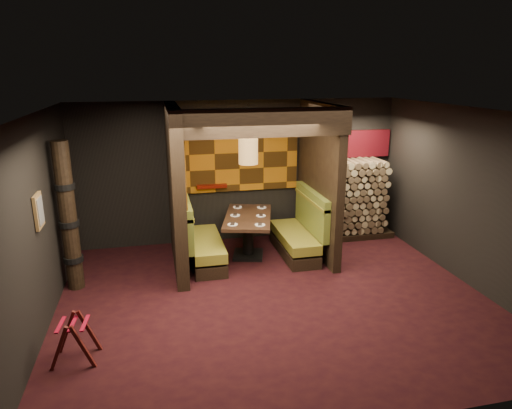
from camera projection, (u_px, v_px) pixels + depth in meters
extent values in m
cube|color=black|center=(275.00, 299.00, 7.07)|extent=(6.50, 5.50, 0.02)
cube|color=black|center=(277.00, 111.00, 6.25)|extent=(6.50, 5.50, 0.02)
cube|color=black|center=(240.00, 172.00, 9.24)|extent=(6.50, 0.02, 2.85)
cube|color=black|center=(356.00, 301.00, 4.08)|extent=(6.50, 0.02, 2.85)
cube|color=black|center=(36.00, 228.00, 5.97)|extent=(0.02, 5.50, 2.85)
cube|color=black|center=(471.00, 198.00, 7.35)|extent=(0.02, 5.50, 2.85)
cube|color=black|center=(176.00, 189.00, 7.92)|extent=(0.20, 2.20, 2.85)
cube|color=black|center=(319.00, 180.00, 8.52)|extent=(0.15, 2.10, 2.85)
cube|color=black|center=(263.00, 123.00, 6.97)|extent=(2.85, 0.18, 0.44)
cube|color=#A8600E|center=(239.00, 153.00, 9.08)|extent=(2.40, 0.06, 1.55)
cube|color=#A8600E|center=(181.00, 162.00, 7.98)|extent=(0.04, 1.85, 1.45)
cube|color=#5C0F05|center=(212.00, 186.00, 9.08)|extent=(0.60, 0.12, 0.07)
cube|color=black|center=(207.00, 256.00, 8.39)|extent=(0.55, 1.60, 0.22)
cube|color=olive|center=(206.00, 244.00, 8.32)|extent=(0.55, 1.60, 0.18)
cube|color=#4C6C2A|center=(187.00, 225.00, 8.14)|extent=(0.12, 1.60, 0.78)
cube|color=olive|center=(186.00, 206.00, 8.04)|extent=(0.15, 1.60, 0.06)
cube|color=black|center=(294.00, 249.00, 8.75)|extent=(0.55, 1.60, 0.22)
cube|color=olive|center=(294.00, 236.00, 8.68)|extent=(0.55, 1.60, 0.18)
cube|color=#4C6C2A|center=(311.00, 216.00, 8.64)|extent=(0.12, 1.60, 0.78)
cube|color=olive|center=(312.00, 198.00, 8.54)|extent=(0.15, 1.60, 0.06)
cube|color=black|center=(248.00, 255.00, 8.67)|extent=(0.67, 0.67, 0.06)
cylinder|color=black|center=(248.00, 238.00, 8.57)|extent=(0.20, 0.20, 0.75)
cube|color=#332015|center=(248.00, 217.00, 8.46)|extent=(1.20, 1.69, 0.06)
cylinder|color=white|center=(233.00, 225.00, 7.95)|extent=(0.18, 0.18, 0.01)
cube|color=black|center=(233.00, 224.00, 7.95)|extent=(0.10, 0.12, 0.02)
cylinder|color=white|center=(260.00, 225.00, 7.94)|extent=(0.18, 0.18, 0.01)
cube|color=black|center=(260.00, 224.00, 7.93)|extent=(0.10, 0.12, 0.02)
cylinder|color=white|center=(235.00, 215.00, 8.46)|extent=(0.18, 0.18, 0.01)
cube|color=black|center=(235.00, 215.00, 8.45)|extent=(0.10, 0.12, 0.02)
cylinder|color=white|center=(261.00, 216.00, 8.44)|extent=(0.18, 0.18, 0.01)
cube|color=black|center=(261.00, 215.00, 8.43)|extent=(0.10, 0.12, 0.02)
cylinder|color=white|center=(237.00, 207.00, 8.96)|extent=(0.18, 0.18, 0.01)
cube|color=black|center=(237.00, 206.00, 8.95)|extent=(0.10, 0.12, 0.02)
cylinder|color=white|center=(262.00, 207.00, 8.94)|extent=(0.18, 0.18, 0.01)
cube|color=black|center=(262.00, 207.00, 8.93)|extent=(0.10, 0.12, 0.02)
cylinder|color=olive|center=(248.00, 151.00, 8.06)|extent=(0.34, 0.34, 0.45)
sphere|color=#FFC672|center=(248.00, 151.00, 8.06)|extent=(0.18, 0.18, 0.18)
cylinder|color=black|center=(248.00, 121.00, 7.91)|extent=(0.02, 0.02, 0.60)
cube|color=olive|center=(38.00, 211.00, 6.01)|extent=(0.04, 0.36, 0.46)
cube|color=#3F3F3F|center=(41.00, 211.00, 6.02)|extent=(0.01, 0.27, 0.36)
cube|color=#3F0F0C|center=(59.00, 350.00, 5.33)|extent=(0.28, 0.07, 0.60)
cube|color=#3F0F0C|center=(84.00, 348.00, 5.37)|extent=(0.28, 0.07, 0.60)
cube|color=#3F0F0C|center=(66.00, 333.00, 5.67)|extent=(0.28, 0.07, 0.60)
cube|color=#3F0F0C|center=(90.00, 332.00, 5.70)|extent=(0.28, 0.07, 0.60)
cube|color=maroon|center=(60.00, 325.00, 5.44)|extent=(0.08, 0.37, 0.02)
cube|color=maroon|center=(73.00, 324.00, 5.45)|extent=(0.08, 0.37, 0.02)
cube|color=maroon|center=(85.00, 323.00, 5.47)|extent=(0.08, 0.37, 0.02)
cylinder|color=black|center=(68.00, 217.00, 7.10)|extent=(0.26, 0.26, 2.40)
cylinder|color=black|center=(73.00, 259.00, 7.30)|extent=(0.31, 0.31, 0.09)
cylinder|color=black|center=(69.00, 223.00, 7.13)|extent=(0.31, 0.31, 0.09)
cylinder|color=black|center=(64.00, 186.00, 6.96)|extent=(0.31, 0.31, 0.09)
cube|color=black|center=(349.00, 233.00, 9.73)|extent=(1.73, 0.70, 0.12)
cube|color=brown|center=(352.00, 196.00, 9.50)|extent=(1.73, 0.70, 1.52)
cube|color=maroon|center=(348.00, 144.00, 9.51)|extent=(1.83, 0.10, 0.56)
cube|color=black|center=(319.00, 177.00, 8.79)|extent=(0.08, 0.08, 2.85)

